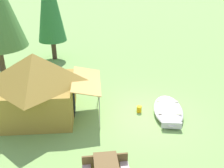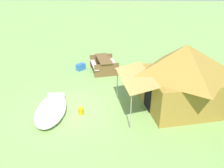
% 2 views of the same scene
% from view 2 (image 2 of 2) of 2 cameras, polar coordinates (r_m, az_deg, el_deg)
% --- Properties ---
extents(ground_plane, '(80.00, 80.00, 0.00)m').
position_cam_2_polar(ground_plane, '(9.96, -8.72, -6.56)').
color(ground_plane, '#79A254').
extents(beached_rowboat, '(2.63, 1.38, 0.37)m').
position_cam_2_polar(beached_rowboat, '(9.85, -15.14, -6.31)').
color(beached_rowboat, silver).
rests_on(beached_rowboat, ground_plane).
extents(canvas_cabin_tent, '(3.68, 4.71, 2.81)m').
position_cam_2_polar(canvas_cabin_tent, '(9.94, 17.33, 2.01)').
color(canvas_cabin_tent, olive).
rests_on(canvas_cabin_tent, ground_plane).
extents(picnic_table, '(2.15, 1.83, 0.80)m').
position_cam_2_polar(picnic_table, '(13.47, -2.07, 5.28)').
color(picnic_table, brown).
rests_on(picnic_table, ground_plane).
extents(cooler_box, '(0.59, 0.57, 0.39)m').
position_cam_2_polar(cooler_box, '(13.84, -7.87, 4.29)').
color(cooler_box, '#2C66B4').
rests_on(cooler_box, ground_plane).
extents(fuel_can, '(0.30, 0.30, 0.29)m').
position_cam_2_polar(fuel_can, '(9.62, -7.80, -6.77)').
color(fuel_can, orange).
rests_on(fuel_can, ground_plane).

